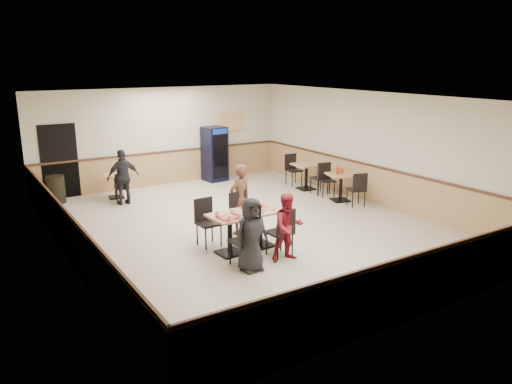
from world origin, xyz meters
TOP-DOWN VIEW (x-y plane):
  - ground at (0.00, 0.00)m, footprint 10.00×10.00m
  - room_shell at (1.78, 2.55)m, footprint 10.00×10.00m
  - main_table at (-0.77, -1.20)m, footprint 1.55×0.84m
  - main_chairs at (-0.82, -1.21)m, footprint 1.44×1.84m
  - diner_woman_left at (-1.20, -2.15)m, footprint 0.69×0.45m
  - diner_woman_right at (-0.34, -2.10)m, footprint 0.70×0.57m
  - diner_man_opposite at (-0.34, -0.26)m, footprint 0.65×0.50m
  - lone_diner at (-1.81, 3.43)m, footprint 0.89×0.39m
  - tabletop_clutter at (-0.82, -1.25)m, footprint 1.33×0.70m
  - side_table_near at (3.37, 0.57)m, footprint 0.89×0.89m
  - side_table_near_chair_south at (3.37, -0.04)m, footprint 0.56×0.56m
  - side_table_near_chair_north at (3.37, 1.18)m, footprint 0.56×0.56m
  - side_table_far at (3.35, 2.10)m, footprint 0.76×0.76m
  - side_table_far_chair_south at (3.35, 1.48)m, footprint 0.48×0.48m
  - side_table_far_chair_north at (3.35, 2.72)m, footprint 0.48×0.48m
  - condiment_caddy at (3.34, 0.62)m, footprint 0.23×0.06m
  - back_table at (-1.81, 4.20)m, footprint 0.73×0.73m
  - back_table_chair_lone at (-1.81, 3.66)m, footprint 0.46×0.46m
  - pepsi_cooler at (1.56, 4.59)m, footprint 0.72×0.73m
  - trash_bin at (-3.34, 4.55)m, footprint 0.48×0.48m

SIDE VIEW (x-z plane):
  - ground at x=0.00m, z-range 0.00..0.00m
  - trash_bin at x=-3.34m, z-range 0.00..0.75m
  - back_table_chair_lone at x=-1.81m, z-range 0.00..0.86m
  - back_table at x=-1.81m, z-range 0.11..0.79m
  - side_table_near_chair_south at x=3.37m, z-range 0.00..0.96m
  - side_table_near_chair_north at x=3.37m, z-range 0.00..0.96m
  - side_table_far_chair_south at x=3.35m, z-range 0.00..0.99m
  - side_table_far_chair_north at x=3.35m, z-range 0.00..0.99m
  - side_table_near at x=3.37m, z-range 0.13..0.89m
  - main_chairs at x=-0.82m, z-range 0.00..1.02m
  - side_table_far at x=3.35m, z-range 0.13..0.91m
  - main_table at x=-0.77m, z-range 0.13..0.94m
  - room_shell at x=1.78m, z-range -4.42..5.58m
  - diner_woman_right at x=-0.34m, z-range 0.00..1.34m
  - diner_woman_left at x=-1.20m, z-range 0.00..1.40m
  - lone_diner at x=-1.81m, z-range 0.00..1.50m
  - diner_man_opposite at x=-0.34m, z-range 0.00..1.59m
  - tabletop_clutter at x=-0.82m, z-range 0.78..0.90m
  - condiment_caddy at x=3.34m, z-range 0.75..0.95m
  - pepsi_cooler at x=1.56m, z-range 0.00..1.74m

